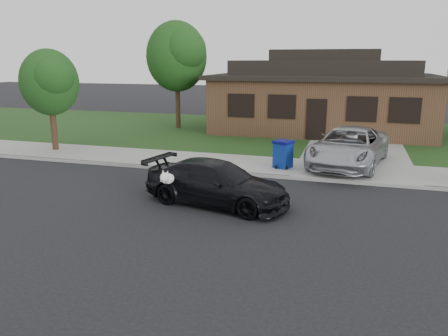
% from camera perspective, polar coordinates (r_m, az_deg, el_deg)
% --- Properties ---
extents(ground, '(120.00, 120.00, 0.00)m').
position_cam_1_polar(ground, '(13.84, -9.23, -3.95)').
color(ground, black).
rests_on(ground, ground).
extents(sidewalk, '(60.00, 3.00, 0.12)m').
position_cam_1_polar(sidewalk, '(18.29, -2.47, 0.81)').
color(sidewalk, gray).
rests_on(sidewalk, ground).
extents(curb, '(60.00, 0.12, 0.12)m').
position_cam_1_polar(curb, '(16.92, -4.12, -0.29)').
color(curb, gray).
rests_on(curb, ground).
extents(lawn, '(60.00, 13.00, 0.13)m').
position_cam_1_polar(lawn, '(25.84, 3.33, 4.69)').
color(lawn, '#193814').
rests_on(lawn, ground).
extents(driveway, '(4.50, 13.00, 0.14)m').
position_cam_1_polar(driveway, '(22.22, 16.73, 2.61)').
color(driveway, gray).
rests_on(driveway, ground).
extents(sedan, '(4.75, 2.71, 1.30)m').
position_cam_1_polar(sedan, '(12.99, -1.01, -1.97)').
color(sedan, black).
rests_on(sedan, ground).
extents(minivan, '(3.41, 5.71, 1.48)m').
position_cam_1_polar(minivan, '(17.90, 15.97, 2.69)').
color(minivan, '#ACAEB3').
rests_on(minivan, driveway).
extents(recycling_bin, '(0.83, 0.83, 1.06)m').
position_cam_1_polar(recycling_bin, '(17.10, 7.72, 1.83)').
color(recycling_bin, navy).
rests_on(recycling_bin, sidewalk).
extents(house, '(12.60, 8.60, 4.65)m').
position_cam_1_polar(house, '(26.96, 12.81, 9.20)').
color(house, '#422B1C').
rests_on(house, ground).
extents(tree_0, '(3.78, 3.60, 6.34)m').
position_cam_1_polar(tree_0, '(26.71, -5.98, 14.45)').
color(tree_0, '#332114').
rests_on(tree_0, ground).
extents(tree_2, '(2.73, 2.60, 4.59)m').
position_cam_1_polar(tree_2, '(21.50, -21.74, 10.47)').
color(tree_2, '#332114').
rests_on(tree_2, ground).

